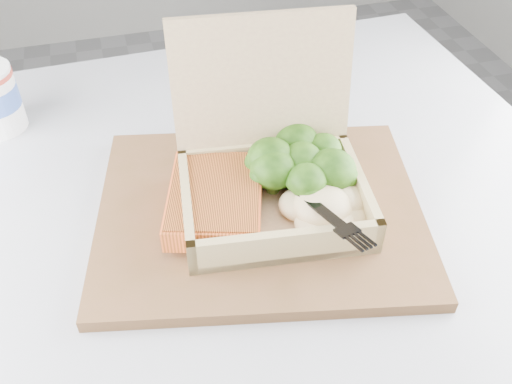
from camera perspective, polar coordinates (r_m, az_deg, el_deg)
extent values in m
cube|color=#ABAFB5|center=(0.68, -0.63, -4.16)|extent=(0.93, 0.93, 0.03)
cube|color=brown|center=(0.68, 0.39, -1.97)|extent=(0.43, 0.37, 0.02)
cube|color=tan|center=(0.66, 1.80, -1.70)|extent=(0.23, 0.18, 0.01)
cube|color=tan|center=(0.64, -6.88, -1.56)|extent=(0.03, 0.16, 0.04)
cube|color=tan|center=(0.67, 10.18, 0.26)|extent=(0.03, 0.16, 0.04)
cube|color=tan|center=(0.60, 3.11, -5.53)|extent=(0.21, 0.03, 0.04)
cube|color=tan|center=(0.71, 0.75, 3.51)|extent=(0.21, 0.03, 0.04)
cube|color=tan|center=(0.66, 0.60, 10.87)|extent=(0.21, 0.06, 0.16)
cube|color=orange|center=(0.65, -4.08, -0.76)|extent=(0.14, 0.16, 0.03)
ellipsoid|color=beige|center=(0.64, 6.60, -1.34)|extent=(0.11, 0.09, 0.04)
cube|color=black|center=(0.65, 3.10, 1.87)|extent=(0.04, 0.11, 0.03)
cube|color=black|center=(0.60, 6.98, -2.54)|extent=(0.03, 0.05, 0.01)
cube|color=white|center=(0.82, -1.52, 6.66)|extent=(0.08, 0.13, 0.00)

